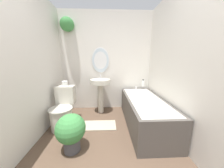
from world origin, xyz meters
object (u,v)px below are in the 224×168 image
at_px(toilet_paper_roll, 65,84).
at_px(shampoo_bottle, 143,83).
at_px(toilet, 63,110).
at_px(pedestal_sink, 100,88).
at_px(bathtub, 144,111).
at_px(potted_plant, 71,130).

bearing_deg(toilet_paper_roll, shampoo_bottle, 15.48).
xyz_separation_m(toilet, shampoo_bottle, (1.75, 0.69, 0.37)).
xyz_separation_m(pedestal_sink, shampoo_bottle, (1.06, 0.14, 0.08)).
xyz_separation_m(toilet, pedestal_sink, (0.69, 0.55, 0.30)).
relative_size(shampoo_bottle, toilet_paper_roll, 1.59).
height_order(pedestal_sink, bathtub, pedestal_sink).
distance_m(shampoo_bottle, potted_plant, 1.97).
distance_m(toilet, shampoo_bottle, 1.92).
height_order(potted_plant, toilet_paper_roll, toilet_paper_roll).
bearing_deg(shampoo_bottle, toilet_paper_roll, -164.52).
relative_size(toilet, toilet_paper_roll, 6.82).
bearing_deg(potted_plant, toilet, 118.48).
relative_size(shampoo_bottle, potted_plant, 0.32).
bearing_deg(toilet, toilet_paper_roll, 90.00).
xyz_separation_m(shampoo_bottle, potted_plant, (-1.41, -1.33, -0.38)).
xyz_separation_m(pedestal_sink, toilet_paper_roll, (-0.69, -0.35, 0.18)).
distance_m(toilet, toilet_paper_roll, 0.52).
bearing_deg(bathtub, potted_plant, -153.52).
height_order(toilet, shampoo_bottle, shampoo_bottle).
xyz_separation_m(shampoo_bottle, toilet_paper_roll, (-1.75, -0.49, 0.11)).
relative_size(pedestal_sink, toilet_paper_roll, 8.37).
bearing_deg(toilet_paper_roll, bathtub, -8.32).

